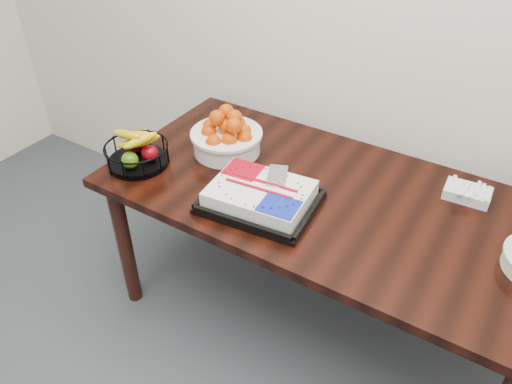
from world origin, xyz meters
The scene contains 5 objects.
table centered at (0.00, 2.00, 0.66)m, with size 1.80×0.90×0.75m.
cake_tray centered at (-0.18, 1.80, 0.79)m, with size 0.46×0.38×0.09m.
tangerine_bowl centered at (-0.51, 2.05, 0.84)m, with size 0.32×0.32×0.20m.
fruit_basket centered at (-0.78, 1.76, 0.81)m, with size 0.27×0.27×0.15m.
fork_bag centered at (0.48, 2.27, 0.77)m, with size 0.18×0.12×0.05m.
Camera 1 is at (0.61, 0.51, 1.95)m, focal length 35.00 mm.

